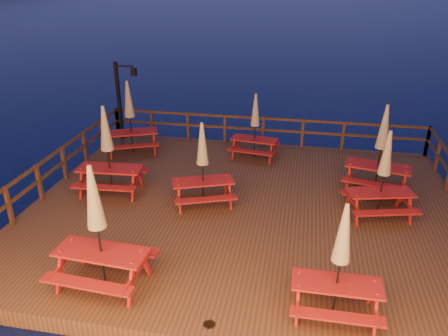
{
  "coord_description": "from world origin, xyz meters",
  "views": [
    {
      "loc": [
        1.44,
        -10.7,
        6.51
      ],
      "look_at": [
        -0.7,
        0.6,
        1.26
      ],
      "focal_mm": 35.0,
      "sensor_mm": 36.0,
      "label": 1
    }
  ],
  "objects_px": {
    "picnic_table_1": "(97,226)",
    "lamp_post": "(122,94)",
    "picnic_table_2": "(340,260)",
    "picnic_table_0": "(384,173)"
  },
  "relations": [
    {
      "from": "lamp_post",
      "to": "picnic_table_2",
      "type": "xyz_separation_m",
      "value": [
        7.7,
        -8.4,
        -0.54
      ]
    },
    {
      "from": "lamp_post",
      "to": "picnic_table_2",
      "type": "bearing_deg",
      "value": -47.49
    },
    {
      "from": "picnic_table_0",
      "to": "picnic_table_1",
      "type": "bearing_deg",
      "value": -160.43
    },
    {
      "from": "picnic_table_2",
      "to": "picnic_table_1",
      "type": "bearing_deg",
      "value": 179.66
    },
    {
      "from": "picnic_table_2",
      "to": "picnic_table_0",
      "type": "bearing_deg",
      "value": 71.53
    },
    {
      "from": "picnic_table_0",
      "to": "picnic_table_2",
      "type": "relative_size",
      "value": 1.01
    },
    {
      "from": "lamp_post",
      "to": "picnic_table_1",
      "type": "distance_m",
      "value": 8.91
    },
    {
      "from": "picnic_table_0",
      "to": "picnic_table_2",
      "type": "distance_m",
      "value": 4.21
    },
    {
      "from": "picnic_table_1",
      "to": "lamp_post",
      "type": "bearing_deg",
      "value": 113.17
    },
    {
      "from": "lamp_post",
      "to": "picnic_table_0",
      "type": "bearing_deg",
      "value": -26.04
    }
  ]
}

